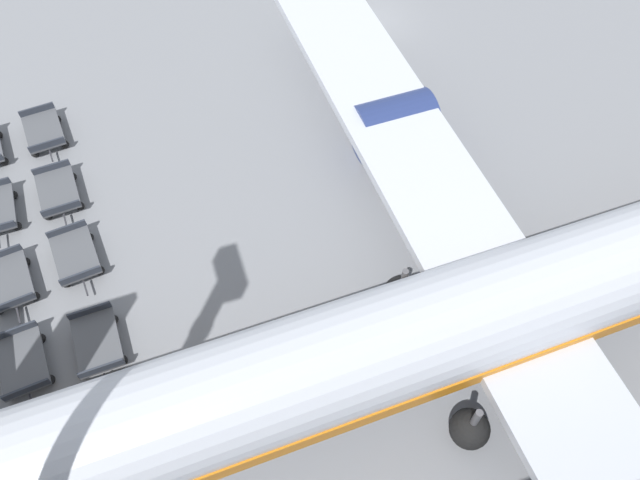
{
  "coord_description": "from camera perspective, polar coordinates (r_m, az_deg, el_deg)",
  "views": [
    {
      "loc": [
        26.19,
        -11.55,
        20.81
      ],
      "look_at": [
        13.86,
        -7.46,
        1.88
      ],
      "focal_mm": 35.0,
      "sensor_mm": 36.0,
      "label": 1
    }
  ],
  "objects": [
    {
      "name": "baggage_dolly_row_mid_a_col_d",
      "position": [
        24.45,
        -25.5,
        -10.11
      ],
      "size": [
        3.24,
        1.86,
        0.92
      ],
      "color": "#515459",
      "rests_on": "ground_plane"
    },
    {
      "name": "baggage_dolly_row_mid_b_col_a",
      "position": [
        31.04,
        -23.93,
        9.06
      ],
      "size": [
        3.24,
        1.87,
        0.92
      ],
      "color": "#515459",
      "rests_on": "ground_plane"
    },
    {
      "name": "baggage_dolly_row_mid_b_col_d",
      "position": [
        23.82,
        -19.68,
        -8.8
      ],
      "size": [
        3.21,
        1.77,
        0.92
      ],
      "color": "#515459",
      "rests_on": "ground_plane"
    },
    {
      "name": "baggage_dolly_row_mid_b_col_b",
      "position": [
        28.34,
        -22.83,
        4.09
      ],
      "size": [
        3.23,
        1.82,
        0.92
      ],
      "color": "#515459",
      "rests_on": "ground_plane"
    },
    {
      "name": "ground_plane",
      "position": [
        35.39,
        4.68,
        19.35
      ],
      "size": [
        500.0,
        500.0,
        0.0
      ],
      "primitive_type": "plane",
      "color": "gray"
    },
    {
      "name": "baggage_dolly_row_mid_b_col_c",
      "position": [
        26.05,
        -21.45,
        -1.35
      ],
      "size": [
        3.24,
        1.88,
        0.92
      ],
      "color": "#515459",
      "rests_on": "ground_plane"
    },
    {
      "name": "stand_guidance_stripe",
      "position": [
        22.0,
        -5.39,
        -16.09
      ],
      "size": [
        1.14,
        26.17,
        0.01
      ],
      "color": "white",
      "rests_on": "ground_plane"
    },
    {
      "name": "airplane",
      "position": [
        21.79,
        19.38,
        -4.73
      ],
      "size": [
        39.23,
        45.56,
        12.16
      ],
      "color": "silver",
      "rests_on": "ground_plane"
    },
    {
      "name": "baggage_dolly_row_mid_a_col_c",
      "position": [
        26.4,
        -26.51,
        -3.44
      ],
      "size": [
        3.25,
        1.91,
        0.92
      ],
      "color": "#515459",
      "rests_on": "ground_plane"
    }
  ]
}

